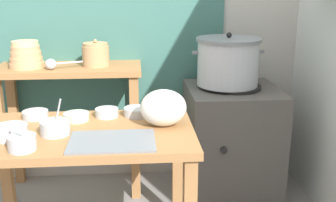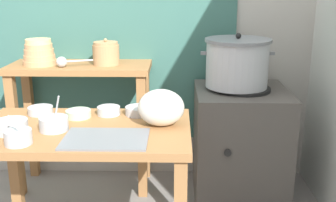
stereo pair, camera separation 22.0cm
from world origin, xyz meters
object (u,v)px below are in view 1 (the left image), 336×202
at_px(serving_tray, 112,141).
at_px(prep_bowl_6, 55,127).
at_px(ladle, 52,64).
at_px(back_shelf_table, 71,98).
at_px(prep_bowl_0, 11,131).
at_px(steamer_pot, 228,61).
at_px(clay_pot, 96,55).
at_px(prep_bowl_3, 106,112).
at_px(prep_bowl_1, 76,116).
at_px(stove_block, 231,141).
at_px(prep_bowl_5, 22,142).
at_px(prep_bowl_4, 137,111).
at_px(prep_bowl_2, 35,114).
at_px(bowl_stack_enamel, 26,56).
at_px(plastic_bag, 163,108).
at_px(prep_table, 86,151).

height_order(serving_tray, prep_bowl_6, prep_bowl_6).
height_order(ladle, serving_tray, ladle).
height_order(back_shelf_table, prep_bowl_0, back_shelf_table).
height_order(steamer_pot, clay_pot, steamer_pot).
xyz_separation_m(prep_bowl_0, prep_bowl_3, (0.43, 0.29, -0.01)).
bearing_deg(prep_bowl_1, back_shelf_table, 101.52).
distance_m(stove_block, prep_bowl_5, 1.48).
relative_size(prep_bowl_3, prep_bowl_4, 0.91).
bearing_deg(prep_bowl_6, prep_bowl_2, 120.30).
bearing_deg(stove_block, bowl_stack_enamel, 175.42).
relative_size(clay_pot, prep_bowl_3, 1.38).
distance_m(prep_bowl_0, prep_bowl_5, 0.18).
bearing_deg(plastic_bag, prep_bowl_3, 150.25).
xyz_separation_m(stove_block, serving_tray, (-0.76, -0.79, 0.34)).
bearing_deg(prep_bowl_2, clay_pot, 61.17).
relative_size(back_shelf_table, bowl_stack_enamel, 4.36).
height_order(bowl_stack_enamel, prep_bowl_0, bowl_stack_enamel).
bearing_deg(prep_bowl_0, prep_table, 13.16).
height_order(bowl_stack_enamel, prep_bowl_3, bowl_stack_enamel).
bearing_deg(prep_bowl_3, prep_bowl_1, -162.15).
relative_size(steamer_pot, prep_bowl_1, 3.42).
relative_size(prep_bowl_2, prep_bowl_5, 0.92).
distance_m(back_shelf_table, ladle, 0.29).
distance_m(prep_table, clay_pot, 0.84).
xyz_separation_m(back_shelf_table, ladle, (-0.08, -0.09, 0.26)).
bearing_deg(ladle, serving_tray, -63.60).
bearing_deg(stove_block, prep_table, -145.62).
xyz_separation_m(plastic_bag, prep_bowl_6, (-0.54, -0.08, -0.06)).
xyz_separation_m(back_shelf_table, plastic_bag, (0.58, -0.71, 0.14)).
bearing_deg(prep_bowl_2, prep_bowl_4, -0.74).
height_order(prep_table, prep_bowl_1, prep_bowl_1).
height_order(clay_pot, prep_bowl_1, clay_pot).
bearing_deg(back_shelf_table, prep_bowl_2, -101.55).
bearing_deg(prep_table, plastic_bag, 5.67).
relative_size(steamer_pot, clay_pot, 2.65).
bearing_deg(ladle, prep_bowl_6, -79.55).
bearing_deg(clay_pot, prep_bowl_2, -118.83).
bearing_deg(serving_tray, clay_pot, 98.80).
relative_size(bowl_stack_enamel, plastic_bag, 0.92).
relative_size(back_shelf_table, prep_bowl_3, 7.45).
relative_size(plastic_bag, prep_bowl_1, 1.74).
distance_m(plastic_bag, prep_bowl_3, 0.36).
bearing_deg(bowl_stack_enamel, plastic_bag, -39.33).
height_order(prep_table, prep_bowl_2, prep_bowl_2).
height_order(steamer_pot, serving_tray, steamer_pot).
bearing_deg(prep_table, prep_bowl_6, -162.18).
relative_size(back_shelf_table, plastic_bag, 4.00).
height_order(prep_table, prep_bowl_3, prep_bowl_3).
height_order(prep_table, stove_block, stove_block).
bearing_deg(plastic_bag, prep_bowl_0, -170.87).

